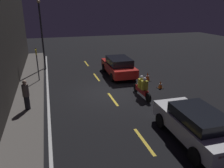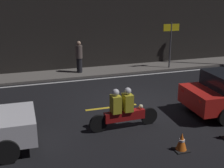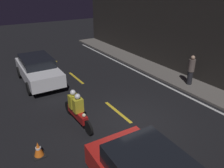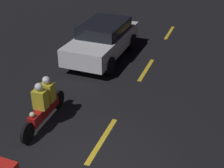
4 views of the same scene
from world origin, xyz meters
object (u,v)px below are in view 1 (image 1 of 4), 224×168
sedan_white (196,124)px  street_lamp (42,32)px  motorcycle (142,88)px  traffic_cone_mid (148,76)px  traffic_cone_near (160,85)px  pedestrian (26,95)px  shop_sign (37,58)px  taxi_red (118,66)px

sedan_white → street_lamp: size_ratio=0.73×
motorcycle → traffic_cone_mid: (2.81, -1.68, -0.30)m
sedan_white → traffic_cone_near: bearing=-14.4°
traffic_cone_near → sedan_white: bearing=164.6°
motorcycle → street_lamp: size_ratio=0.40×
pedestrian → shop_sign: size_ratio=0.67×
sedan_white → motorcycle: size_ratio=1.83×
sedan_white → traffic_cone_mid: bearing=-10.0°
taxi_red → street_lamp: 7.12m
shop_sign → street_lamp: bearing=-7.6°
motorcycle → shop_sign: shop_sign is taller
traffic_cone_near → shop_sign: size_ratio=0.22×
sedan_white → shop_sign: 11.59m
sedan_white → traffic_cone_near: (5.93, -1.64, -0.53)m
sedan_white → pedestrian: size_ratio=2.62×
motorcycle → traffic_cone_near: (1.08, -1.82, -0.37)m
taxi_red → shop_sign: (0.21, 6.08, 1.01)m
sedan_white → street_lamp: 14.56m
taxi_red → street_lamp: street_lamp is taller
taxi_red → sedan_white: bearing=-177.1°
sedan_white → traffic_cone_mid: (7.66, -1.50, -0.46)m
traffic_cone_mid → shop_sign: 8.17m
sedan_white → motorcycle: (4.85, 0.18, -0.16)m
traffic_cone_mid → shop_sign: size_ratio=0.28×
traffic_cone_near → pedestrian: (-1.08, 8.40, 0.67)m
traffic_cone_near → pedestrian: bearing=97.3°
taxi_red → pedestrian: 8.04m
sedan_white → traffic_cone_near: size_ratio=7.97×
traffic_cone_near → traffic_cone_mid: size_ratio=0.80×
sedan_white → taxi_red: (9.49, 0.20, 0.00)m
sedan_white → street_lamp: street_lamp is taller
traffic_cone_mid → taxi_red: bearing=42.8°
traffic_cone_near → street_lamp: bearing=46.1°
shop_sign → motorcycle: bearing=-128.5°
taxi_red → motorcycle: taxi_red is taller
taxi_red → traffic_cone_near: size_ratio=8.48×
taxi_red → pedestrian: pedestrian is taller
taxi_red → shop_sign: 6.16m
sedan_white → taxi_red: 9.49m
shop_sign → traffic_cone_near: bearing=-115.4°
motorcycle → traffic_cone_near: bearing=-61.4°
shop_sign → street_lamp: (3.42, -0.45, 1.43)m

